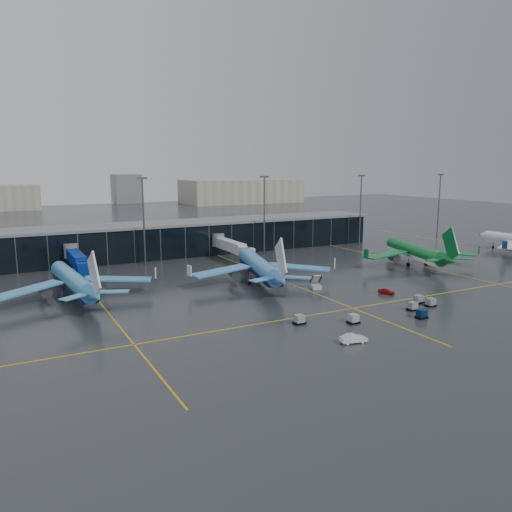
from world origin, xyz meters
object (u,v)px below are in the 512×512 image
airliner_aer_lingus (415,243)px  baggage_carts (391,310)px  mobile_airstair (316,285)px  service_van_red (386,291)px  airliner_arkefly (72,270)px  airliner_klm_near (259,256)px  service_van_white (353,338)px

airliner_aer_lingus → baggage_carts: bearing=-121.9°
mobile_airstair → service_van_red: mobile_airstair is taller
airliner_arkefly → airliner_klm_near: 43.70m
airliner_klm_near → service_van_white: airliner_klm_near is taller
baggage_carts → mobile_airstair: size_ratio=8.71×
airliner_aer_lingus → service_van_red: size_ratio=11.10×
airliner_aer_lingus → mobile_airstair: bearing=-148.3°
airliner_aer_lingus → airliner_arkefly: bearing=-166.4°
baggage_carts → mobile_airstair: mobile_airstair is taller
airliner_arkefly → mobile_airstair: bearing=-22.9°
airliner_aer_lingus → service_van_red: airliner_aer_lingus is taller
mobile_airstair → service_van_white: 37.25m
airliner_aer_lingus → service_van_white: bearing=-124.9°
airliner_aer_lingus → mobile_airstair: airliner_aer_lingus is taller
baggage_carts → mobile_airstair: bearing=92.9°
mobile_airstair → service_van_white: mobile_airstair is taller
baggage_carts → service_van_white: 19.49m
airliner_aer_lingus → service_van_red: bearing=-126.3°
service_van_red → airliner_aer_lingus: bearing=12.7°
service_van_red → mobile_airstair: bearing=109.2°
airliner_klm_near → mobile_airstair: size_ratio=11.41×
baggage_carts → service_van_red: bearing=51.1°
baggage_carts → mobile_airstair: (-1.23, 24.24, 0.01)m
airliner_arkefly → baggage_carts: bearing=-42.4°
airliner_arkefly → service_van_red: 70.06m
baggage_carts → airliner_aer_lingus: bearing=40.2°
airliner_aer_lingus → service_van_white: size_ratio=8.99×
airliner_arkefly → service_van_white: (36.47, -51.16, -5.48)m
airliner_arkefly → airliner_aer_lingus: bearing=-8.7°
baggage_carts → service_van_red: 15.62m
airliner_arkefly → airliner_klm_near: (43.36, -5.44, 0.33)m
baggage_carts → service_van_red: baggage_carts is taller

